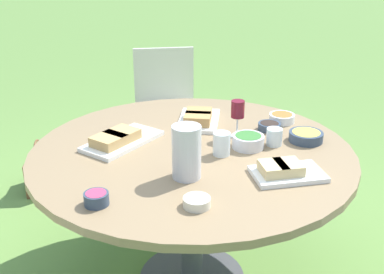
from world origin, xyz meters
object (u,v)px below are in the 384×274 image
(chair_near_left, at_px, (166,101))
(dining_table, at_px, (192,167))
(handbag, at_px, (40,172))
(water_pitcher, at_px, (187,152))
(wine_glass, at_px, (238,111))

(chair_near_left, bearing_deg, dining_table, -175.60)
(dining_table, height_order, chair_near_left, chair_near_left)
(chair_near_left, bearing_deg, handbag, 109.56)
(chair_near_left, relative_size, water_pitcher, 4.01)
(chair_near_left, bearing_deg, wine_glass, -164.72)
(dining_table, bearing_deg, handbag, 43.86)
(chair_near_left, relative_size, wine_glass, 4.82)
(wine_glass, bearing_deg, dining_table, 119.85)
(dining_table, distance_m, chair_near_left, 1.35)
(dining_table, height_order, handbag, dining_table)
(dining_table, distance_m, handbag, 1.51)
(wine_glass, bearing_deg, water_pitcher, 146.39)
(dining_table, relative_size, handbag, 4.04)
(wine_glass, height_order, handbag, wine_glass)
(handbag, bearing_deg, wine_glass, -126.43)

